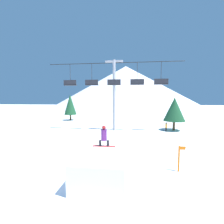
{
  "coord_description": "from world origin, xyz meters",
  "views": [
    {
      "loc": [
        1.96,
        -7.24,
        4.3
      ],
      "look_at": [
        0.54,
        5.29,
        3.23
      ],
      "focal_mm": 24.0,
      "sensor_mm": 36.0,
      "label": 1
    }
  ],
  "objects_px": {
    "snowboarder": "(104,136)",
    "pine_tree_near": "(174,109)",
    "distant_skier": "(166,126)",
    "trail_marker": "(179,158)",
    "snow_ramp": "(102,166)"
  },
  "relations": [
    {
      "from": "snowboarder",
      "to": "pine_tree_near",
      "type": "relative_size",
      "value": 0.3
    },
    {
      "from": "pine_tree_near",
      "to": "distant_skier",
      "type": "height_order",
      "value": "pine_tree_near"
    },
    {
      "from": "trail_marker",
      "to": "snowboarder",
      "type": "bearing_deg",
      "value": -177.28
    },
    {
      "from": "snow_ramp",
      "to": "distant_skier",
      "type": "xyz_separation_m",
      "value": [
        6.43,
        12.87,
        -0.05
      ]
    },
    {
      "from": "pine_tree_near",
      "to": "trail_marker",
      "type": "xyz_separation_m",
      "value": [
        -3.23,
        -12.37,
        -2.1
      ]
    },
    {
      "from": "snow_ramp",
      "to": "pine_tree_near",
      "type": "xyz_separation_m",
      "value": [
        7.65,
        13.66,
        2.22
      ]
    },
    {
      "from": "trail_marker",
      "to": "distant_skier",
      "type": "xyz_separation_m",
      "value": [
        2.01,
        11.58,
        -0.17
      ]
    },
    {
      "from": "pine_tree_near",
      "to": "snowboarder",
      "type": "bearing_deg",
      "value": -121.51
    },
    {
      "from": "snowboarder",
      "to": "pine_tree_near",
      "type": "distance_m",
      "value": 14.79
    },
    {
      "from": "snowboarder",
      "to": "trail_marker",
      "type": "xyz_separation_m",
      "value": [
        4.49,
        0.21,
        -1.24
      ]
    },
    {
      "from": "pine_tree_near",
      "to": "trail_marker",
      "type": "distance_m",
      "value": 12.96
    },
    {
      "from": "trail_marker",
      "to": "distant_skier",
      "type": "relative_size",
      "value": 1.27
    },
    {
      "from": "snowboarder",
      "to": "distant_skier",
      "type": "distance_m",
      "value": 13.53
    },
    {
      "from": "pine_tree_near",
      "to": "snow_ramp",
      "type": "bearing_deg",
      "value": -119.24
    },
    {
      "from": "snow_ramp",
      "to": "snowboarder",
      "type": "distance_m",
      "value": 1.73
    }
  ]
}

